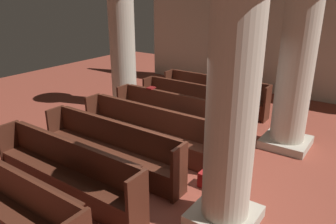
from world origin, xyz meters
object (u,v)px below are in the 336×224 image
Objects in this scene: pew_row_1 at (196,102)px; pew_row_3 at (146,128)px; pillar_aisle_rear at (232,100)px; pew_row_5 at (66,169)px; pew_row_6 at (4,201)px; kneeler_box_red at (210,180)px; pew_row_4 at (111,146)px; pillar_far_side at (122,41)px; lectern at (247,86)px; hymn_book at (151,88)px; pew_row_0 at (214,93)px; pew_row_2 at (173,114)px; pillar_aisle_side at (297,61)px.

pew_row_1 is 2.12m from pew_row_3.
pew_row_3 is 3.09m from pillar_aisle_rear.
pew_row_5 is 1.00× the size of pew_row_6.
kneeler_box_red is (1.84, 2.67, -0.37)m from pew_row_6.
pew_row_3 is 2.12m from pew_row_5.
kneeler_box_red is at bearing 16.84° from pew_row_4.
pillar_far_side is 4.11m from lectern.
pillar_aisle_rear is 18.03× the size of hymn_book.
kneeler_box_red is (1.84, 1.61, -0.37)m from pew_row_5.
pew_row_3 and pew_row_5 have the same top height.
pew_row_0 is at bearing 26.19° from pillar_far_side.
pew_row_1 and pew_row_4 have the same top height.
pew_row_0 is 2.96× the size of lectern.
pew_row_2 is at bearing 90.00° from pew_row_3.
pew_row_5 is 0.86× the size of pillar_aisle_rear.
pew_row_6 is at bearing -93.47° from lectern.
pillar_aisle_side is (2.46, -1.23, 1.43)m from pew_row_0.
pillar_aisle_rear is at bearing -42.56° from pew_row_2.
pew_row_4 is 9.01× the size of kneeler_box_red.
pillar_aisle_side is at bearing 90.00° from pillar_aisle_rear.
pillar_aisle_rear is (2.46, 1.97, 1.43)m from pew_row_6.
hymn_book is (-0.80, -1.94, 0.47)m from pew_row_0.
pew_row_3 is at bearing 153.99° from pillar_aisle_rear.
pew_row_3 and pew_row_4 have the same top height.
lectern is (0.47, 7.70, -0.05)m from pew_row_6.
kneeler_box_red is (1.84, 0.56, -0.37)m from pew_row_4.
pew_row_2 reaches higher than kneeler_box_red.
pew_row_6 is at bearing -90.00° from pew_row_1.
pew_row_1 is (0.00, -1.06, 0.00)m from pew_row_0.
pew_row_1 is at bearing 90.00° from pew_row_2.
kneeler_box_red is at bearing -33.36° from hymn_book.
pew_row_5 is at bearing -94.03° from lectern.
pillar_far_side is at bearing 146.77° from pillar_aisle_rear.
hymn_book is at bearing -112.56° from pew_row_0.
pew_row_2 is at bearing -97.67° from lectern.
pillar_aisle_rear reaches higher than hymn_book.
pew_row_2 is at bearing 137.44° from pillar_aisle_rear.
hymn_book is at bearing -167.83° from pillar_aisle_side.
pillar_aisle_rear is 2.03m from kneeler_box_red.
pew_row_5 is 2.47m from kneeler_box_red.
pew_row_1 reaches higher than kneeler_box_red.
pew_row_5 is 9.01× the size of kneeler_box_red.
pew_row_6 is 9.01× the size of kneeler_box_red.
pillar_aisle_rear is at bearing 38.77° from pew_row_6.
pew_row_3 is at bearing -141.70° from pillar_aisle_side.
pew_row_3 is at bearing 90.00° from pew_row_5.
pew_row_6 is (0.00, -5.29, 0.00)m from pew_row_1.
lectern is at bearing 79.04° from pew_row_1.
pew_row_1 is 15.52× the size of hymn_book.
pew_row_0 is 1.00× the size of pew_row_3.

